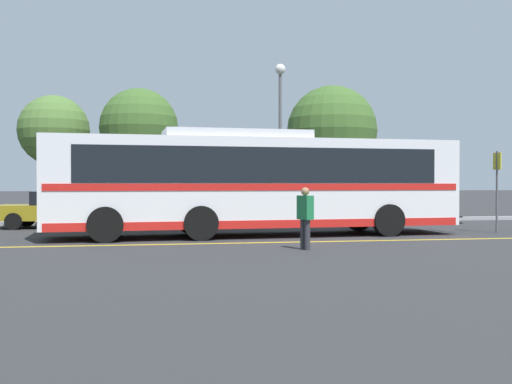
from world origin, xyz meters
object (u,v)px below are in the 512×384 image
parked_car_1 (57,209)px  street_lamp (280,113)px  tree_2 (54,131)px  bus_stop_sign (497,182)px  transit_bus (256,181)px  pedestrian_0 (305,215)px  tree_3 (139,128)px  parked_car_2 (206,207)px  tree_1 (332,131)px

parked_car_1 → street_lamp: (9.07, 2.99, 4.07)m
tree_2 → bus_stop_sign: bearing=-31.4°
transit_bus → bus_stop_sign: 8.03m
pedestrian_0 → street_lamp: (1.92, 11.60, 3.89)m
tree_3 → transit_bus: bearing=-64.3°
parked_car_2 → street_lamp: street_lamp is taller
parked_car_2 → transit_bus: bearing=-163.1°
parked_car_1 → pedestrian_0: (7.15, -8.62, 0.18)m
street_lamp → tree_3: (-6.15, 0.18, -0.74)m
bus_stop_sign → street_lamp: bearing=-148.0°
bus_stop_sign → tree_2: 18.20m
bus_stop_sign → parked_car_1: bearing=-111.8°
parked_car_2 → street_lamp: 6.11m
pedestrian_0 → tree_3: bearing=-2.5°
parked_car_2 → bus_stop_sign: 10.47m
tree_2 → tree_3: size_ratio=0.97×
pedestrian_0 → bus_stop_sign: (7.50, 3.69, 0.83)m
street_lamp → tree_2: 9.98m
parked_car_2 → bus_stop_sign: bus_stop_sign is taller
transit_bus → parked_car_1: 8.09m
transit_bus → parked_car_1: size_ratio=3.09×
pedestrian_0 → transit_bus: bearing=-15.0°
pedestrian_0 → street_lamp: 12.39m
tree_3 → parked_car_1: bearing=-132.7°
transit_bus → street_lamp: street_lamp is taller
pedestrian_0 → parked_car_2: bearing=-11.6°
pedestrian_0 → tree_1: bearing=-42.2°
tree_2 → tree_3: (3.69, -1.32, 0.07)m
bus_stop_sign → tree_2: size_ratio=0.49×
transit_bus → tree_2: (-7.40, 9.01, 2.23)m
pedestrian_0 → tree_1: (4.89, 13.47, 3.30)m
parked_car_1 → tree_3: bearing=-37.9°
parked_car_1 → parked_car_2: parked_car_2 is taller
bus_stop_sign → tree_1: 10.42m
parked_car_2 → tree_3: tree_3 is taller
tree_3 → street_lamp: bearing=-1.7°
parked_car_2 → tree_1: size_ratio=0.74×
transit_bus → street_lamp: (2.44, 7.51, 3.05)m
tree_1 → tree_2: bearing=-178.4°
street_lamp → tree_3: 6.19m
parked_car_1 → street_lamp: bearing=-67.0°
street_lamp → tree_1: bearing=32.2°
street_lamp → parked_car_1: bearing=-161.8°
tree_2 → street_lamp: bearing=-8.7°
parked_car_1 → tree_1: tree_1 is taller
transit_bus → tree_3: 8.84m
transit_bus → parked_car_1: bearing=-127.5°
street_lamp → parked_car_2: bearing=-140.8°
pedestrian_0 → tree_1: size_ratio=0.24×
pedestrian_0 → street_lamp: street_lamp is taller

